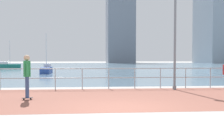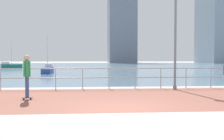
% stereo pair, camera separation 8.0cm
% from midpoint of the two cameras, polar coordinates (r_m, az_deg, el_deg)
% --- Properties ---
extents(ground, '(220.00, 220.00, 0.00)m').
position_cam_midpoint_polar(ground, '(48.20, -3.74, 0.55)').
color(ground, '#ADAAA5').
extents(brick_paving, '(28.00, 6.21, 0.01)m').
position_cam_midpoint_polar(brick_paving, '(10.86, 0.27, -5.98)').
color(brick_paving, '#935647').
rests_on(brick_paving, ground).
extents(harbor_water, '(180.00, 88.00, 0.00)m').
position_cam_midpoint_polar(harbor_water, '(58.83, -3.94, 0.89)').
color(harbor_water, slate).
rests_on(harbor_water, ground).
extents(waterfront_railing, '(25.25, 0.06, 1.11)m').
position_cam_midpoint_polar(waterfront_railing, '(13.86, -0.89, -0.97)').
color(waterfront_railing, '#9EADB7').
rests_on(waterfront_railing, ground).
extents(lamppost, '(0.41, 0.80, 5.67)m').
position_cam_midpoint_polar(lamppost, '(14.12, 13.08, 8.65)').
color(lamppost, slate).
rests_on(lamppost, ground).
extents(skateboarder, '(0.41, 0.55, 1.75)m').
position_cam_midpoint_polar(skateboarder, '(10.62, -18.25, -0.60)').
color(skateboarder, black).
rests_on(skateboarder, ground).
extents(sailboat_navy, '(1.02, 3.14, 4.39)m').
position_cam_midpoint_polar(sailboat_navy, '(29.76, -14.15, 0.11)').
color(sailboat_navy, '#284799').
rests_on(sailboat_navy, ground).
extents(sailboat_yellow, '(3.40, 2.45, 4.64)m').
position_cam_midpoint_polar(sailboat_yellow, '(46.98, -21.54, 0.87)').
color(sailboat_yellow, '#197266').
rests_on(sailboat_yellow, ground).
extents(tower_steel, '(10.95, 16.46, 35.53)m').
position_cam_midpoint_polar(tower_steel, '(111.78, 1.68, 10.33)').
color(tower_steel, slate).
rests_on(tower_steel, ground).
extents(tower_beige, '(10.57, 18.00, 40.30)m').
position_cam_midpoint_polar(tower_beige, '(109.12, 21.59, 11.62)').
color(tower_beige, '#8493A3').
rests_on(tower_beige, ground).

